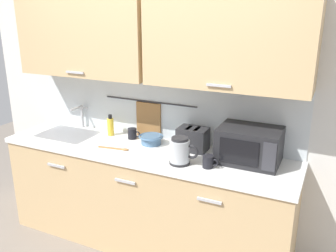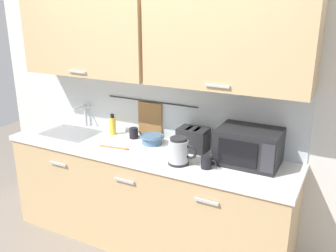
# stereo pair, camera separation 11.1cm
# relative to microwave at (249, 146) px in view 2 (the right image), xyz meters

# --- Properties ---
(counter_unit) EXTENTS (2.53, 0.64, 0.90)m
(counter_unit) POSITION_rel_microwave_xyz_m (-0.86, -0.11, -0.58)
(counter_unit) COLOR tan
(counter_unit) RESTS_ON ground
(back_wall_assembly) EXTENTS (3.70, 0.41, 2.50)m
(back_wall_assembly) POSITION_rel_microwave_xyz_m (-0.85, 0.12, 0.49)
(back_wall_assembly) COLOR silver
(back_wall_assembly) RESTS_ON ground
(sink_faucet) EXTENTS (0.09, 0.17, 0.22)m
(sink_faucet) POSITION_rel_microwave_xyz_m (-1.67, 0.12, 0.01)
(sink_faucet) COLOR #B2B5BA
(sink_faucet) RESTS_ON counter_unit
(microwave) EXTENTS (0.46, 0.35, 0.27)m
(microwave) POSITION_rel_microwave_xyz_m (0.00, 0.00, 0.00)
(microwave) COLOR black
(microwave) RESTS_ON counter_unit
(electric_kettle) EXTENTS (0.23, 0.16, 0.21)m
(electric_kettle) POSITION_rel_microwave_xyz_m (-0.46, -0.26, -0.03)
(electric_kettle) COLOR black
(electric_kettle) RESTS_ON counter_unit
(dish_soap_bottle) EXTENTS (0.06, 0.06, 0.20)m
(dish_soap_bottle) POSITION_rel_microwave_xyz_m (-1.29, 0.06, -0.05)
(dish_soap_bottle) COLOR yellow
(dish_soap_bottle) RESTS_ON counter_unit
(mug_near_sink) EXTENTS (0.12, 0.08, 0.09)m
(mug_near_sink) POSITION_rel_microwave_xyz_m (-1.06, 0.07, -0.09)
(mug_near_sink) COLOR black
(mug_near_sink) RESTS_ON counter_unit
(mixing_bowl) EXTENTS (0.21, 0.21, 0.08)m
(mixing_bowl) POSITION_rel_microwave_xyz_m (-0.85, 0.02, -0.09)
(mixing_bowl) COLOR #4C7093
(mixing_bowl) RESTS_ON counter_unit
(toaster) EXTENTS (0.26, 0.17, 0.19)m
(toaster) POSITION_rel_microwave_xyz_m (-0.47, 0.04, -0.04)
(toaster) COLOR #232326
(toaster) RESTS_ON counter_unit
(mug_by_kettle) EXTENTS (0.12, 0.08, 0.09)m
(mug_by_kettle) POSITION_rel_microwave_xyz_m (-0.24, -0.23, -0.09)
(mug_by_kettle) COLOR black
(mug_by_kettle) RESTS_ON counter_unit
(wooden_spoon) EXTENTS (0.28, 0.07, 0.01)m
(wooden_spoon) POSITION_rel_microwave_xyz_m (-1.04, -0.22, -0.13)
(wooden_spoon) COLOR #9E7042
(wooden_spoon) RESTS_ON counter_unit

